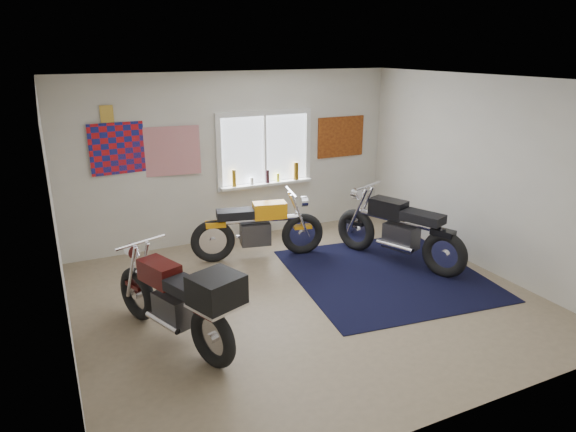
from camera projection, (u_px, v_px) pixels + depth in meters
name	position (u px, v px, depth m)	size (l,w,h in m)	color
ground	(306.00, 298.00, 6.53)	(5.50, 5.50, 0.00)	#9E896B
room_shell	(307.00, 173.00, 6.02)	(5.50, 5.50, 5.50)	white
navy_rug	(386.00, 274.00, 7.21)	(2.50, 2.60, 0.01)	black
window_assembly	(265.00, 154.00, 8.43)	(1.66, 0.17, 1.26)	white
oil_bottles	(272.00, 175.00, 8.51)	(1.19, 0.09, 0.30)	#986E16
flag_display	(107.00, 114.00, 7.21)	(1.60, 0.10, 1.17)	red
triumph_poster	(341.00, 137.00, 8.97)	(0.90, 0.03, 0.70)	#A54C14
yellow_triumph	(258.00, 230.00, 7.67)	(2.00, 0.68, 1.02)	black
black_chrome_bike	(399.00, 232.00, 7.48)	(0.99, 2.04, 1.10)	black
maroon_tourer	(180.00, 301.00, 5.34)	(1.05, 1.97, 1.03)	black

